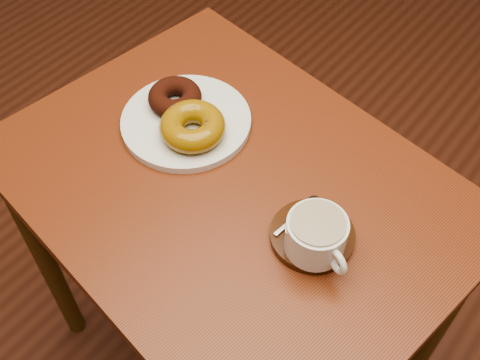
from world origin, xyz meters
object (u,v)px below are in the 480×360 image
Objects in this scene: donut_plate at (186,121)px; coffee_cup at (317,235)px; cafe_table at (232,221)px; saucer at (312,236)px.

donut_plate is 2.00× the size of coffee_cup.
donut_plate is at bearing 168.41° from cafe_table.
cafe_table is at bearing -19.71° from donut_plate.
saucer is 0.05m from coffee_cup.
donut_plate is at bearing -170.93° from coffee_cup.
cafe_table is at bearing -165.76° from coffee_cup.
saucer is 1.13× the size of coffee_cup.
cafe_table is 0.20m from donut_plate.
donut_plate is 1.77× the size of saucer.
donut_plate is 0.33m from saucer.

